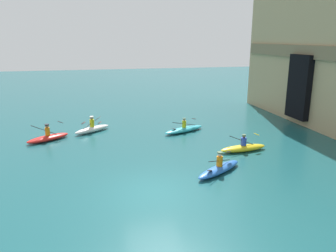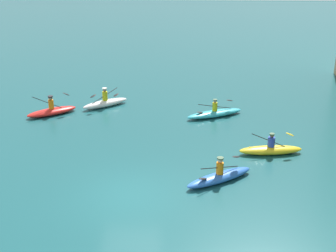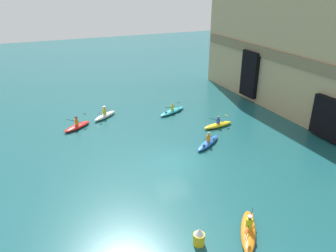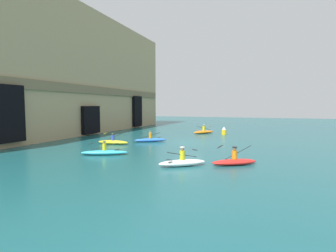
{
  "view_description": "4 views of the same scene",
  "coord_description": "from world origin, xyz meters",
  "px_view_note": "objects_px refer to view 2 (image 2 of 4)",
  "views": [
    {
      "loc": [
        13.31,
        -2.25,
        6.68
      ],
      "look_at": [
        -3.47,
        1.52,
        2.03
      ],
      "focal_mm": 35.0,
      "sensor_mm": 36.0,
      "label": 1
    },
    {
      "loc": [
        16.29,
        2.12,
        9.77
      ],
      "look_at": [
        -4.38,
        1.41,
        1.23
      ],
      "focal_mm": 50.0,
      "sensor_mm": 36.0,
      "label": 2
    },
    {
      "loc": [
        19.18,
        -8.74,
        12.23
      ],
      "look_at": [
        -4.44,
        1.53,
        0.79
      ],
      "focal_mm": 35.0,
      "sensor_mm": 36.0,
      "label": 3
    },
    {
      "loc": [
        -25.22,
        -7.36,
        3.64
      ],
      "look_at": [
        -2.94,
        1.15,
        1.81
      ],
      "focal_mm": 28.0,
      "sensor_mm": 36.0,
      "label": 4
    }
  ],
  "objects_px": {
    "kayak_red": "(52,111)",
    "kayak_blue": "(219,176)",
    "kayak_white": "(105,103)",
    "kayak_yellow": "(271,149)",
    "kayak_cyan": "(215,113)"
  },
  "relations": [
    {
      "from": "kayak_cyan",
      "to": "kayak_yellow",
      "type": "distance_m",
      "value": 5.41
    },
    {
      "from": "kayak_red",
      "to": "kayak_yellow",
      "type": "height_order",
      "value": "kayak_red"
    },
    {
      "from": "kayak_cyan",
      "to": "kayak_yellow",
      "type": "bearing_deg",
      "value": 91.4
    },
    {
      "from": "kayak_red",
      "to": "kayak_yellow",
      "type": "bearing_deg",
      "value": -56.03
    },
    {
      "from": "kayak_white",
      "to": "kayak_red",
      "type": "bearing_deg",
      "value": -9.51
    },
    {
      "from": "kayak_yellow",
      "to": "kayak_white",
      "type": "height_order",
      "value": "kayak_white"
    },
    {
      "from": "kayak_red",
      "to": "kayak_blue",
      "type": "height_order",
      "value": "kayak_red"
    },
    {
      "from": "kayak_cyan",
      "to": "kayak_blue",
      "type": "xyz_separation_m",
      "value": [
        7.64,
        -0.24,
        0.03
      ]
    },
    {
      "from": "kayak_cyan",
      "to": "kayak_yellow",
      "type": "xyz_separation_m",
      "value": [
        4.86,
        2.39,
        0.03
      ]
    },
    {
      "from": "kayak_white",
      "to": "kayak_yellow",
      "type": "bearing_deg",
      "value": 108.37
    },
    {
      "from": "kayak_red",
      "to": "kayak_blue",
      "type": "bearing_deg",
      "value": -73.4
    },
    {
      "from": "kayak_white",
      "to": "kayak_cyan",
      "type": "bearing_deg",
      "value": 131.09
    },
    {
      "from": "kayak_blue",
      "to": "kayak_white",
      "type": "relative_size",
      "value": 1.12
    },
    {
      "from": "kayak_yellow",
      "to": "kayak_blue",
      "type": "height_order",
      "value": "kayak_blue"
    },
    {
      "from": "kayak_yellow",
      "to": "kayak_blue",
      "type": "relative_size",
      "value": 1.0
    }
  ]
}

